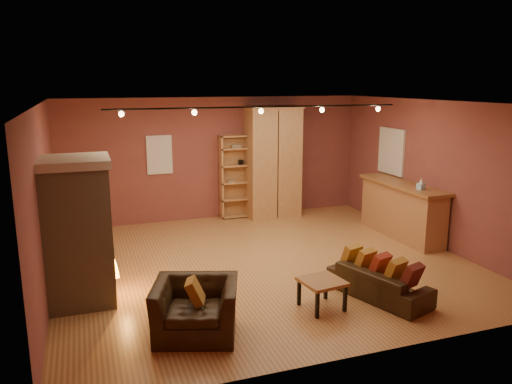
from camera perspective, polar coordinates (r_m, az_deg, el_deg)
name	(u,v)px	position (r m, az deg, el deg)	size (l,w,h in m)	color
floor	(264,263)	(8.93, 0.98, -8.07)	(7.00, 7.00, 0.00)	#9D6737
ceiling	(265,103)	(8.37, 1.05, 10.18)	(7.00, 7.00, 0.00)	#562D1B
back_wall	(216,158)	(11.59, -4.59, 3.84)	(7.00, 0.02, 2.80)	brown
left_wall	(44,201)	(8.05, -23.05, -0.99)	(0.02, 6.50, 2.80)	brown
right_wall	(434,173)	(10.27, 19.65, 2.03)	(0.02, 6.50, 2.80)	brown
fireplace	(79,231)	(7.53, -19.61, -4.26)	(1.01, 0.98, 2.12)	tan
back_window	(159,155)	(11.30, -10.98, 4.19)	(0.56, 0.04, 0.86)	silver
bookcase	(236,176)	(11.68, -2.31, 1.90)	(0.80, 0.31, 1.95)	tan
armoire	(273,162)	(11.69, 1.94, 3.47)	(1.28, 0.72, 2.60)	tan
bar_counter	(402,210)	(10.67, 16.30, -1.93)	(0.63, 2.35, 1.12)	#B47E52
tissue_box	(421,185)	(10.02, 18.34, 0.78)	(0.14, 0.14, 0.22)	#96C4F0
right_window	(391,151)	(11.33, 15.21, 4.52)	(0.05, 0.90, 1.00)	silver
loveseat	(379,276)	(7.68, 13.90, -9.34)	(0.93, 1.63, 0.69)	black
armchair	(195,300)	(6.45, -6.94, -12.13)	(1.21, 0.98, 0.92)	black
coffee_table	(322,284)	(7.18, 7.56, -10.39)	(0.63, 0.63, 0.42)	#9C6739
track_rail	(261,109)	(8.56, 0.57, 9.50)	(5.20, 0.09, 0.13)	black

